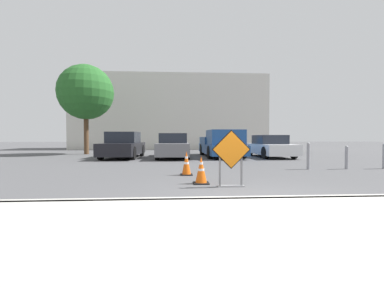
# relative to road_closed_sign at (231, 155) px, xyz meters

# --- Properties ---
(ground_plane) EXTENTS (96.00, 96.00, 0.00)m
(ground_plane) POSITION_rel_road_closed_sign_xyz_m (0.33, 8.34, -0.76)
(ground_plane) COLOR #4C4C4F
(sidewalk_strip) EXTENTS (30.04, 2.91, 0.14)m
(sidewalk_strip) POSITION_rel_road_closed_sign_xyz_m (0.33, -3.12, -0.69)
(sidewalk_strip) COLOR #ADAAA3
(sidewalk_strip) RESTS_ON ground_plane
(curb_lip) EXTENTS (30.04, 0.20, 0.14)m
(curb_lip) POSITION_rel_road_closed_sign_xyz_m (0.33, -1.66, -0.69)
(curb_lip) COLOR #ADAAA3
(curb_lip) RESTS_ON ground_plane
(road_closed_sign) EXTENTS (0.94, 0.20, 1.38)m
(road_closed_sign) POSITION_rel_road_closed_sign_xyz_m (0.00, 0.00, 0.00)
(road_closed_sign) COLOR black
(road_closed_sign) RESTS_ON ground_plane
(traffic_cone_nearest) EXTENTS (0.40, 0.40, 0.72)m
(traffic_cone_nearest) POSITION_rel_road_closed_sign_xyz_m (-0.68, 0.47, -0.41)
(traffic_cone_nearest) COLOR black
(traffic_cone_nearest) RESTS_ON ground_plane
(traffic_cone_second) EXTENTS (0.38, 0.38, 0.76)m
(traffic_cone_second) POSITION_rel_road_closed_sign_xyz_m (-1.00, 1.98, -0.39)
(traffic_cone_second) COLOR black
(traffic_cone_second) RESTS_ON ground_plane
(parked_car_nearest) EXTENTS (2.03, 4.43, 1.49)m
(parked_car_nearest) POSITION_rel_road_closed_sign_xyz_m (-4.39, 8.94, -0.07)
(parked_car_nearest) COLOR black
(parked_car_nearest) RESTS_ON ground_plane
(parked_car_second) EXTENTS (1.86, 4.55, 1.41)m
(parked_car_second) POSITION_rel_road_closed_sign_xyz_m (-1.50, 8.82, -0.10)
(parked_car_second) COLOR slate
(parked_car_second) RESTS_ON ground_plane
(pickup_truck) EXTENTS (2.23, 5.42, 1.60)m
(pickup_truck) POSITION_rel_road_closed_sign_xyz_m (1.41, 9.12, -0.04)
(pickup_truck) COLOR navy
(pickup_truck) RESTS_ON ground_plane
(parked_car_third) EXTENTS (1.96, 4.23, 1.32)m
(parked_car_third) POSITION_rel_road_closed_sign_xyz_m (4.29, 8.92, -0.14)
(parked_car_third) COLOR silver
(parked_car_third) RESTS_ON ground_plane
(bollard_nearest) EXTENTS (0.12, 0.12, 1.00)m
(bollard_nearest) POSITION_rel_road_closed_sign_xyz_m (3.58, 3.13, -0.23)
(bollard_nearest) COLOR gray
(bollard_nearest) RESTS_ON ground_plane
(bollard_second) EXTENTS (0.12, 0.12, 0.88)m
(bollard_second) POSITION_rel_road_closed_sign_xyz_m (5.06, 3.13, -0.30)
(bollard_second) COLOR gray
(bollard_second) RESTS_ON ground_plane
(bollard_third) EXTENTS (0.12, 0.12, 0.96)m
(bollard_third) POSITION_rel_road_closed_sign_xyz_m (6.55, 3.13, -0.25)
(bollard_third) COLOR gray
(bollard_third) RESTS_ON ground_plane
(building_facade_backdrop) EXTENTS (19.02, 5.00, 7.27)m
(building_facade_backdrop) POSITION_rel_road_closed_sign_xyz_m (-1.90, 20.60, 2.87)
(building_facade_backdrop) COLOR beige
(building_facade_backdrop) RESTS_ON ground_plane
(street_tree_behind_lot) EXTENTS (3.77, 3.77, 6.19)m
(street_tree_behind_lot) POSITION_rel_road_closed_sign_xyz_m (-7.58, 12.16, 3.53)
(street_tree_behind_lot) COLOR #513823
(street_tree_behind_lot) RESTS_ON ground_plane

